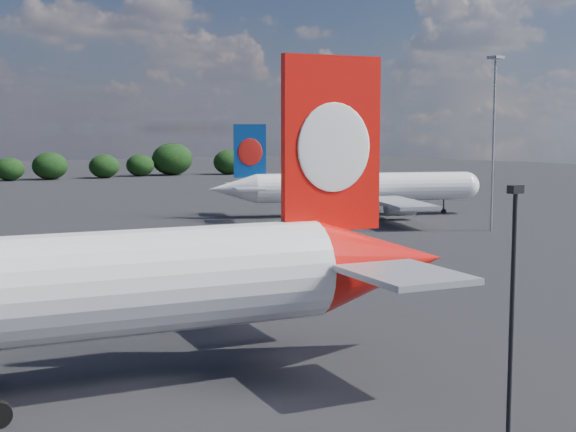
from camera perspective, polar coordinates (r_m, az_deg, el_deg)
china_southern_airliner at (r=124.56m, az=4.71°, el=1.99°), size 41.42×39.90×14.14m
apron_lamp_post at (r=28.96m, az=15.58°, el=-8.05°), size 0.55×0.30×11.56m
floodlight_mast_near at (r=108.70m, az=14.44°, el=6.69°), size 1.60×1.60×22.82m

